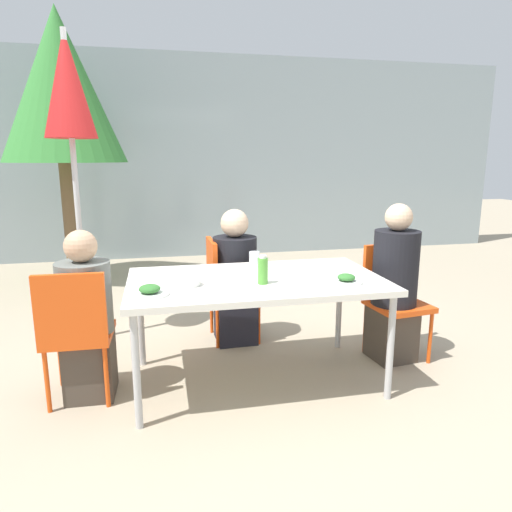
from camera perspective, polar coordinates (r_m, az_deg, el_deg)
name	(u,v)px	position (r m, az deg, el deg)	size (l,w,h in m)	color
ground_plane	(256,380)	(3.26, 0.00, -15.22)	(24.00, 24.00, 0.00)	tan
building_facade	(196,158)	(7.17, -7.46, 12.04)	(10.00, 0.20, 3.00)	#89999E
dining_table	(256,285)	(3.01, 0.00, -3.69)	(1.66, 0.95, 0.73)	silver
chair_left	(76,327)	(3.00, -21.59, -8.26)	(0.41, 0.41, 0.85)	#E54C14
person_left	(87,320)	(3.07, -20.41, -7.56)	(0.33, 0.33, 1.08)	#473D33
chair_right	(393,292)	(3.65, 16.72, -4.35)	(0.45, 0.45, 0.85)	#E54C14
person_right	(394,288)	(3.54, 16.88, -3.80)	(0.33, 0.33, 1.18)	#473D33
chair_far	(224,282)	(3.78, -3.97, -3.29)	(0.41, 0.41, 0.85)	#E54C14
person_far	(235,281)	(3.74, -2.62, -3.11)	(0.35, 0.35, 1.11)	black
closed_umbrella	(69,102)	(3.91, -22.34, 17.39)	(0.39, 0.39, 2.44)	#333333
plate_0	(346,280)	(2.94, 11.22, -2.91)	(0.20, 0.20, 0.06)	white
plate_1	(150,291)	(2.70, -13.14, -4.32)	(0.22, 0.22, 0.06)	white
bottle	(263,270)	(2.85, 0.87, -1.79)	(0.06, 0.06, 0.18)	#51A338
drinking_cup	(254,258)	(3.40, -0.21, -0.22)	(0.08, 0.08, 0.09)	white
salad_bowl	(187,281)	(2.85, -8.66, -3.11)	(0.16, 0.16, 0.06)	white
tree_behind_left	(61,88)	(5.99, -23.22, 18.75)	(1.40, 1.40, 3.18)	brown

